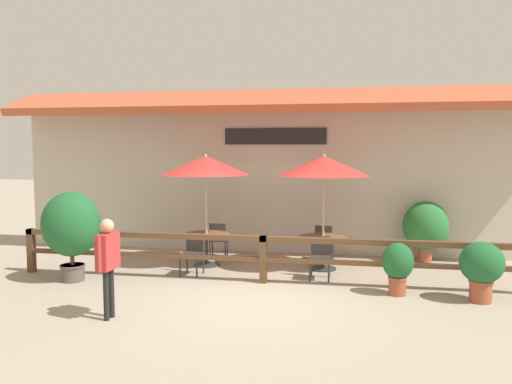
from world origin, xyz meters
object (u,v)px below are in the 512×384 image
object	(u,v)px
dining_table_middle	(323,243)
dining_table_near	(206,240)
chair_middle_streetside	(320,255)
chair_middle_wallside	(324,241)
potted_plant_corner_fern	(426,227)
pedestrian	(108,255)
potted_plant_entrance_palm	(482,267)
patio_umbrella_near	(206,165)
potted_plant_tall_tropical	(398,265)
patio_umbrella_middle	(324,166)
chair_near_streetside	(193,252)
chair_near_wallside	(218,238)
potted_plant_small_flowering	(71,226)

from	to	relation	value
dining_table_middle	dining_table_near	bearing A→B (deg)	-177.94
chair_middle_streetside	chair_middle_wallside	distance (m)	1.65
potted_plant_corner_fern	pedestrian	bearing A→B (deg)	-137.95
potted_plant_entrance_palm	dining_table_middle	bearing A→B (deg)	145.91
dining_table_near	potted_plant_entrance_palm	size ratio (longest dim) A/B	1.01
patio_umbrella_near	potted_plant_tall_tropical	world-z (taller)	patio_umbrella_near
chair_middle_streetside	potted_plant_corner_fern	xyz separation A→B (m)	(2.39, 1.98, 0.34)
chair_middle_wallside	patio_umbrella_near	bearing A→B (deg)	25.05
patio_umbrella_middle	dining_table_middle	xyz separation A→B (m)	(-0.00, 0.00, -1.72)
patio_umbrella_near	chair_near_streetside	world-z (taller)	patio_umbrella_near
chair_near_streetside	chair_near_wallside	distance (m)	1.67
dining_table_middle	chair_middle_streetside	bearing A→B (deg)	-91.76
pedestrian	potted_plant_tall_tropical	bearing A→B (deg)	-61.56
dining_table_near	chair_middle_wallside	distance (m)	2.81
chair_near_streetside	chair_near_wallside	xyz separation A→B (m)	(0.14, 1.66, 0.00)
pedestrian	patio_umbrella_middle	bearing A→B (deg)	-35.90
chair_near_streetside	dining_table_middle	distance (m)	2.88
patio_umbrella_near	patio_umbrella_middle	xyz separation A→B (m)	(2.66, 0.10, 0.00)
potted_plant_small_flowering	patio_umbrella_near	bearing A→B (deg)	37.41
potted_plant_tall_tropical	patio_umbrella_near	bearing A→B (deg)	158.20
dining_table_near	dining_table_middle	distance (m)	2.66
chair_middle_wallside	potted_plant_tall_tropical	world-z (taller)	potted_plant_tall_tropical
potted_plant_entrance_palm	potted_plant_small_flowering	bearing A→B (deg)	179.68
chair_near_streetside	potted_plant_corner_fern	xyz separation A→B (m)	(5.09, 2.09, 0.34)
chair_middle_streetside	dining_table_middle	bearing A→B (deg)	88.96
chair_near_streetside	potted_plant_corner_fern	size ratio (longest dim) A/B	0.60
patio_umbrella_middle	patio_umbrella_near	bearing A→B (deg)	-177.94
patio_umbrella_near	chair_near_wallside	bearing A→B (deg)	85.18
potted_plant_small_flowering	potted_plant_entrance_palm	bearing A→B (deg)	-0.32
chair_near_wallside	pedestrian	xyz separation A→B (m)	(-0.61, -4.60, 0.54)
patio_umbrella_near	chair_near_wallside	xyz separation A→B (m)	(0.07, 0.83, -1.82)
chair_middle_streetside	chair_middle_wallside	xyz separation A→B (m)	(0.01, 1.65, 0.00)
potted_plant_small_flowering	potted_plant_entrance_palm	size ratio (longest dim) A/B	1.71
patio_umbrella_middle	dining_table_middle	bearing A→B (deg)	116.57
potted_plant_small_flowering	potted_plant_entrance_palm	xyz separation A→B (m)	(7.81, -0.04, -0.49)
potted_plant_small_flowering	potted_plant_entrance_palm	distance (m)	7.83
dining_table_middle	potted_plant_tall_tropical	size ratio (longest dim) A/B	1.11
patio_umbrella_near	potted_plant_small_flowering	world-z (taller)	patio_umbrella_near
chair_near_streetside	potted_plant_corner_fern	world-z (taller)	potted_plant_corner_fern
chair_middle_wallside	potted_plant_corner_fern	distance (m)	2.42
dining_table_near	potted_plant_small_flowering	distance (m)	2.97
chair_middle_wallside	pedestrian	size ratio (longest dim) A/B	0.54
dining_table_middle	potted_plant_small_flowering	xyz separation A→B (m)	(-4.98, -1.87, 0.53)
dining_table_near	potted_plant_tall_tropical	size ratio (longest dim) A/B	1.11
potted_plant_entrance_palm	pedestrian	distance (m)	6.35
patio_umbrella_middle	potted_plant_entrance_palm	xyz separation A→B (m)	(2.83, -1.92, -1.68)
dining_table_near	potted_plant_corner_fern	bearing A→B (deg)	14.03
potted_plant_small_flowering	potted_plant_tall_tropical	bearing A→B (deg)	1.25
chair_near_wallside	potted_plant_corner_fern	distance (m)	4.98
potted_plant_small_flowering	potted_plant_entrance_palm	world-z (taller)	potted_plant_small_flowering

